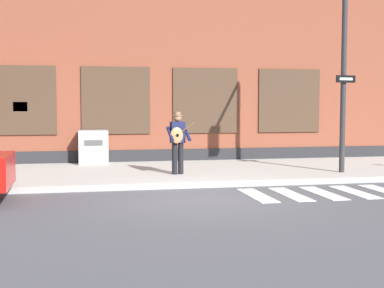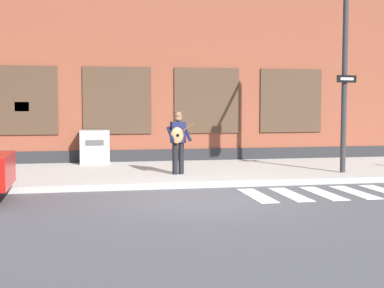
{
  "view_description": "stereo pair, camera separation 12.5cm",
  "coord_description": "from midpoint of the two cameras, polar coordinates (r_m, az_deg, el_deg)",
  "views": [
    {
      "loc": [
        -2.54,
        -11.1,
        2.05
      ],
      "look_at": [
        0.09,
        1.92,
        1.07
      ],
      "focal_mm": 50.0,
      "sensor_mm": 36.0,
      "label": 1
    },
    {
      "loc": [
        -2.41,
        -11.13,
        2.05
      ],
      "look_at": [
        0.09,
        1.92,
        1.07
      ],
      "focal_mm": 50.0,
      "sensor_mm": 36.0,
      "label": 2
    }
  ],
  "objects": [
    {
      "name": "utility_box",
      "position": [
        17.38,
        -10.68,
        -0.32
      ],
      "size": [
        0.93,
        0.68,
        1.08
      ],
      "color": "#9E9E9E",
      "rests_on": "sidewalk"
    },
    {
      "name": "busker",
      "position": [
        14.5,
        -1.8,
        0.55
      ],
      "size": [
        0.74,
        0.58,
        1.7
      ],
      "color": "black",
      "rests_on": "sidewalk"
    },
    {
      "name": "ground_plane",
      "position": [
        11.57,
        1.14,
        -6.0
      ],
      "size": [
        160.0,
        160.0,
        0.0
      ],
      "primitive_type": "plane",
      "color": "#4C4C51"
    },
    {
      "name": "crosswalk",
      "position": [
        13.14,
        16.68,
        -4.92
      ],
      "size": [
        5.2,
        1.9,
        0.01
      ],
      "color": "silver",
      "rests_on": "ground"
    },
    {
      "name": "building_backdrop",
      "position": [
        20.06,
        -4.32,
        10.76
      ],
      "size": [
        28.0,
        4.06,
        8.7
      ],
      "color": "brown",
      "rests_on": "ground"
    },
    {
      "name": "traffic_light",
      "position": [
        14.82,
        17.73,
        11.6
      ],
      "size": [
        0.67,
        2.67,
        5.65
      ],
      "color": "#2D2D30",
      "rests_on": "sidewalk"
    },
    {
      "name": "sidewalk",
      "position": [
        15.58,
        -2.18,
        -3.06
      ],
      "size": [
        28.0,
        5.05,
        0.16
      ],
      "color": "#ADAAA3",
      "rests_on": "ground"
    }
  ]
}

